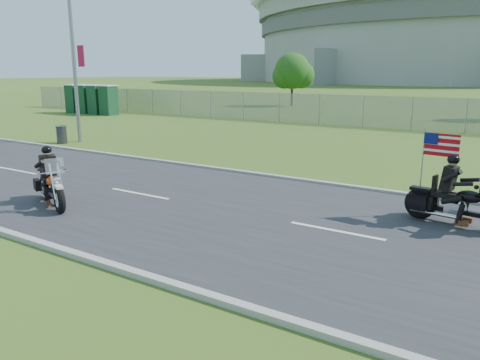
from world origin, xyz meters
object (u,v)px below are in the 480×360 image
Objects in this scene: porta_toilet_b at (97,100)px; motorcycle_lead at (51,187)px; streetlight at (75,26)px; motorcycle_follow at (458,203)px; porta_toilet_a at (108,101)px; porta_toilet_c at (85,100)px; trash_can at (62,135)px; porta_toilet_d at (74,99)px.

porta_toilet_b is 1.02× the size of motorcycle_lead.
motorcycle_follow is at bearing -13.40° from streetlight.
porta_toilet_b is (-11.42, 10.78, -4.49)m from streetlight.
porta_toilet_a reaches higher than motorcycle_lead.
porta_toilet_c is 34.46m from motorcycle_follow.
motorcycle_lead is (20.25, -19.05, -0.64)m from porta_toilet_b.
motorcycle_follow is at bearing 47.19° from motorcycle_lead.
porta_toilet_a is 2.73× the size of trash_can.
porta_toilet_a is 1.00× the size of porta_toilet_c.
motorcycle_follow is (29.57, -15.10, -0.58)m from porta_toilet_b.
porta_toilet_b is at bearing 136.65° from streetlight.
porta_toilet_c reaches higher than trash_can.
trash_can is at bearing 178.57° from motorcycle_follow.
porta_toilet_b is 16.25m from trash_can.
porta_toilet_d is at bearing 180.00° from porta_toilet_c.
streetlight is 4.44× the size of motorcycle_lead.
porta_toilet_b is at bearing 180.00° from porta_toilet_a.
porta_toilet_a is at bearing 0.00° from porta_toilet_c.
porta_toilet_d is 18.28m from trash_can.
porta_toilet_b reaches higher than motorcycle_follow.
porta_toilet_b and porta_toilet_c have the same top height.
porta_toilet_b is 0.93× the size of motorcycle_follow.
motorcycle_follow is at bearing -25.01° from porta_toilet_d.
porta_toilet_d is at bearing 163.59° from motorcycle_follow.
streetlight is 11.89× the size of trash_can.
porta_toilet_d is (-1.40, 0.00, 0.00)m from porta_toilet_c.
porta_toilet_b reaches higher than motorcycle_lead.
streetlight is at bearing -40.06° from porta_toilet_c.
porta_toilet_a is 1.40m from porta_toilet_b.
porta_toilet_a reaches higher than motorcycle_follow.
motorcycle_lead is at bearing -43.25° from porta_toilet_b.
streetlight reaches higher than porta_toilet_c.
streetlight is 19.34m from motorcycle_follow.
motorcycle_lead is at bearing -39.57° from porta_toilet_d.
porta_toilet_d is (-2.80, 0.00, 0.00)m from porta_toilet_b.
motorcycle_lead reaches higher than trash_can.
motorcycle_lead is (18.85, -19.05, -0.64)m from porta_toilet_a.
porta_toilet_b is at bearing 0.00° from porta_toilet_d.
streetlight reaches higher than motorcycle_lead.
streetlight is at bearing 73.54° from trash_can.
porta_toilet_b is at bearing 160.96° from motorcycle_lead.
porta_toilet_b is 2.80m from porta_toilet_d.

